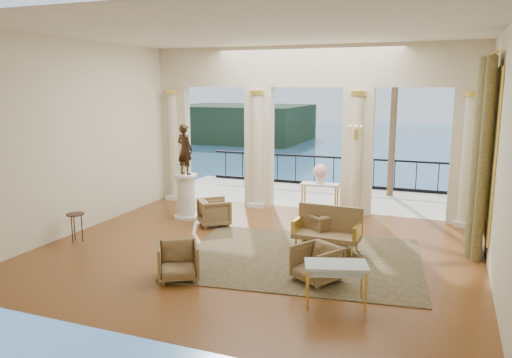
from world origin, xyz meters
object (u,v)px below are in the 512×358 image
at_px(settee, 328,228).
at_px(console_table, 320,189).
at_px(armchair_b, 317,262).
at_px(side_table, 75,218).
at_px(game_table, 336,268).
at_px(pedestal, 186,197).
at_px(statue, 185,149).
at_px(armchair_a, 178,259).
at_px(armchair_c, 323,226).
at_px(armchair_d, 214,211).

bearing_deg(settee, console_table, 110.61).
distance_m(armchair_b, side_table, 5.61).
bearing_deg(game_table, armchair_b, 105.39).
distance_m(armchair_b, game_table, 0.97).
relative_size(armchair_b, pedestal, 0.62).
height_order(armchair_b, statue, statue).
bearing_deg(game_table, armchair_a, 162.64).
bearing_deg(armchair_b, game_table, -26.87).
bearing_deg(statue, armchair_c, -174.07).
height_order(armchair_d, game_table, armchair_d).
bearing_deg(settee, game_table, -71.58).
xyz_separation_m(armchair_a, game_table, (2.88, -0.00, 0.24)).
bearing_deg(armchair_a, pedestal, 85.22).
bearing_deg(armchair_d, armchair_c, -136.57).
xyz_separation_m(armchair_d, game_table, (3.80, -3.40, 0.23)).
bearing_deg(armchair_a, side_table, 129.50).
bearing_deg(armchair_b, statue, 175.91).
xyz_separation_m(armchair_b, side_table, (-5.60, 0.30, 0.19)).
bearing_deg(side_table, statue, 63.28).
height_order(armchair_c, settee, settee).
height_order(game_table, pedestal, pedestal).
bearing_deg(game_table, side_table, 152.54).
height_order(armchair_b, armchair_c, armchair_c).
bearing_deg(statue, console_table, -142.85).
bearing_deg(armchair_c, armchair_a, 8.20).
bearing_deg(armchair_b, settee, 127.65).
bearing_deg(side_table, armchair_d, 44.89).
xyz_separation_m(armchair_c, statue, (-3.84, 0.70, 1.44)).
bearing_deg(armchair_b, armchair_a, -131.12).
xyz_separation_m(armchair_b, pedestal, (-4.27, 2.94, 0.20)).
bearing_deg(armchair_b, side_table, -152.64).
distance_m(armchair_a, pedestal, 4.19).
bearing_deg(pedestal, armchair_a, -62.95).
relative_size(armchair_c, console_table, 0.76).
relative_size(pedestal, side_table, 1.83).
bearing_deg(armchair_d, statue, 31.93).
height_order(armchair_d, console_table, console_table).
distance_m(armchair_d, game_table, 5.10).
bearing_deg(settee, armchair_c, 117.83).
height_order(settee, console_table, console_table).
distance_m(settee, statue, 4.41).
height_order(armchair_a, pedestal, pedestal).
bearing_deg(armchair_d, armchair_b, -167.70).
bearing_deg(armchair_b, pedestal, 175.91).
bearing_deg(pedestal, game_table, -37.98).
height_order(pedestal, console_table, pedestal).
xyz_separation_m(armchair_c, console_table, (-0.57, 1.95, 0.39)).
bearing_deg(pedestal, settee, -15.54).
bearing_deg(pedestal, statue, 90.00).
xyz_separation_m(armchair_b, statue, (-4.27, 2.94, 1.46)).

